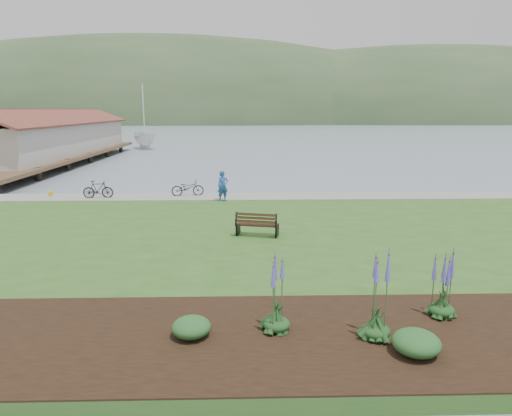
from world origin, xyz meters
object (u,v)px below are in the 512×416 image
at_px(bicycle_a, 188,188).
at_px(sailboat, 145,149).
at_px(park_bench, 257,224).
at_px(person, 223,184).

distance_m(bicycle_a, sailboat, 39.09).
height_order(park_bench, sailboat, sailboat).
bearing_deg(sailboat, bicycle_a, -100.83).
bearing_deg(person, bicycle_a, 119.77).
distance_m(person, bicycle_a, 2.69).
height_order(bicycle_a, sailboat, sailboat).
xyz_separation_m(bicycle_a, sailboat, (-10.36, 37.68, -0.89)).
bearing_deg(bicycle_a, sailboat, 7.40).
xyz_separation_m(park_bench, sailboat, (-14.15, 46.44, -0.91)).
xyz_separation_m(person, bicycle_a, (-2.13, 1.58, -0.49)).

